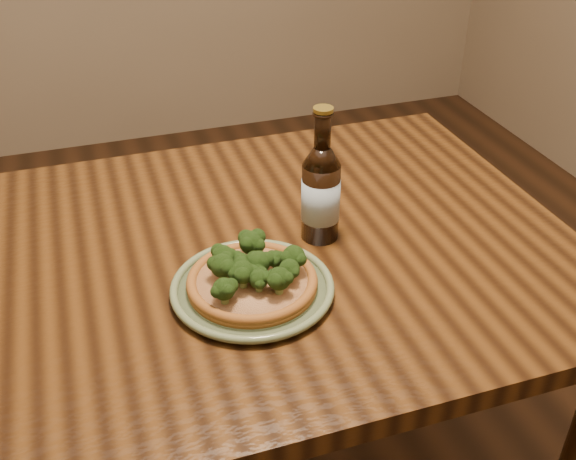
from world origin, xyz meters
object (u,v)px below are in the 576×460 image
object	(u,v)px
beer_bottle	(321,192)
pizza	(253,277)
table	(152,306)
plate	(252,288)

from	to	relation	value
beer_bottle	pizza	bearing A→B (deg)	-132.37
beer_bottle	table	bearing A→B (deg)	-170.60
table	pizza	xyz separation A→B (m)	(0.16, -0.13, 0.13)
table	pizza	distance (m)	0.24
plate	beer_bottle	size ratio (longest dim) A/B	1.06
table	beer_bottle	world-z (taller)	beer_bottle
pizza	table	bearing A→B (deg)	140.66
plate	beer_bottle	xyz separation A→B (m)	(0.17, 0.13, 0.09)
table	plate	bearing A→B (deg)	-39.62
table	plate	world-z (taller)	plate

